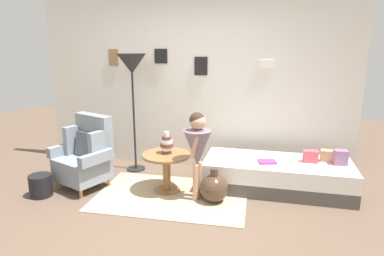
{
  "coord_description": "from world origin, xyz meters",
  "views": [
    {
      "loc": [
        0.96,
        -3.12,
        1.88
      ],
      "look_at": [
        0.15,
        0.95,
        0.85
      ],
      "focal_mm": 31.39,
      "sensor_mm": 36.0,
      "label": 1
    }
  ],
  "objects_px": {
    "side_table": "(167,164)",
    "vase_striped": "(167,144)",
    "floor_lamp": "(132,68)",
    "daybed": "(277,175)",
    "demijohn_near": "(214,188)",
    "person_child": "(198,145)",
    "book_on_daybed": "(267,162)",
    "magazine_basket": "(41,185)",
    "armchair": "(86,155)"
  },
  "relations": [
    {
      "from": "armchair",
      "to": "floor_lamp",
      "type": "xyz_separation_m",
      "value": [
        0.42,
        0.72,
        1.11
      ]
    },
    {
      "from": "daybed",
      "to": "demijohn_near",
      "type": "xyz_separation_m",
      "value": [
        -0.77,
        -0.53,
        -0.02
      ]
    },
    {
      "from": "vase_striped",
      "to": "person_child",
      "type": "xyz_separation_m",
      "value": [
        0.44,
        -0.2,
        0.07
      ]
    },
    {
      "from": "demijohn_near",
      "to": "armchair",
      "type": "bearing_deg",
      "value": 175.44
    },
    {
      "from": "daybed",
      "to": "side_table",
      "type": "xyz_separation_m",
      "value": [
        -1.42,
        -0.34,
        0.18
      ]
    },
    {
      "from": "armchair",
      "to": "person_child",
      "type": "relative_size",
      "value": 0.87
    },
    {
      "from": "armchair",
      "to": "side_table",
      "type": "bearing_deg",
      "value": 2.6
    },
    {
      "from": "book_on_daybed",
      "to": "magazine_basket",
      "type": "distance_m",
      "value": 2.92
    },
    {
      "from": "side_table",
      "to": "book_on_daybed",
      "type": "bearing_deg",
      "value": 10.16
    },
    {
      "from": "armchair",
      "to": "book_on_daybed",
      "type": "bearing_deg",
      "value": 6.69
    },
    {
      "from": "person_child",
      "to": "book_on_daybed",
      "type": "bearing_deg",
      "value": 25.01
    },
    {
      "from": "person_child",
      "to": "demijohn_near",
      "type": "distance_m",
      "value": 0.57
    },
    {
      "from": "daybed",
      "to": "floor_lamp",
      "type": "height_order",
      "value": "floor_lamp"
    },
    {
      "from": "armchair",
      "to": "floor_lamp",
      "type": "distance_m",
      "value": 1.39
    },
    {
      "from": "person_child",
      "to": "vase_striped",
      "type": "bearing_deg",
      "value": 156.04
    },
    {
      "from": "floor_lamp",
      "to": "magazine_basket",
      "type": "distance_m",
      "value": 2.0
    },
    {
      "from": "armchair",
      "to": "vase_striped",
      "type": "height_order",
      "value": "armchair"
    },
    {
      "from": "person_child",
      "to": "book_on_daybed",
      "type": "relative_size",
      "value": 5.04
    },
    {
      "from": "demijohn_near",
      "to": "person_child",
      "type": "bearing_deg",
      "value": 172.84
    },
    {
      "from": "armchair",
      "to": "person_child",
      "type": "xyz_separation_m",
      "value": [
        1.55,
        -0.11,
        0.27
      ]
    },
    {
      "from": "side_table",
      "to": "floor_lamp",
      "type": "distance_m",
      "value": 1.51
    },
    {
      "from": "side_table",
      "to": "floor_lamp",
      "type": "relative_size",
      "value": 0.36
    },
    {
      "from": "book_on_daybed",
      "to": "floor_lamp",
      "type": "bearing_deg",
      "value": 167.4
    },
    {
      "from": "side_table",
      "to": "vase_striped",
      "type": "bearing_deg",
      "value": 90.66
    },
    {
      "from": "armchair",
      "to": "book_on_daybed",
      "type": "relative_size",
      "value": 4.41
    },
    {
      "from": "person_child",
      "to": "demijohn_near",
      "type": "xyz_separation_m",
      "value": [
        0.21,
        -0.03,
        -0.53
      ]
    },
    {
      "from": "armchair",
      "to": "vase_striped",
      "type": "bearing_deg",
      "value": 4.23
    },
    {
      "from": "person_child",
      "to": "magazine_basket",
      "type": "relative_size",
      "value": 3.96
    },
    {
      "from": "daybed",
      "to": "book_on_daybed",
      "type": "height_order",
      "value": "book_on_daybed"
    },
    {
      "from": "vase_striped",
      "to": "floor_lamp",
      "type": "distance_m",
      "value": 1.31
    },
    {
      "from": "book_on_daybed",
      "to": "daybed",
      "type": "bearing_deg",
      "value": 37.74
    },
    {
      "from": "magazine_basket",
      "to": "side_table",
      "type": "bearing_deg",
      "value": 16.7
    },
    {
      "from": "vase_striped",
      "to": "magazine_basket",
      "type": "bearing_deg",
      "value": -162.23
    },
    {
      "from": "daybed",
      "to": "floor_lamp",
      "type": "distance_m",
      "value": 2.52
    },
    {
      "from": "side_table",
      "to": "magazine_basket",
      "type": "relative_size",
      "value": 2.24
    },
    {
      "from": "book_on_daybed",
      "to": "magazine_basket",
      "type": "xyz_separation_m",
      "value": [
        -2.82,
        -0.69,
        -0.28
      ]
    },
    {
      "from": "magazine_basket",
      "to": "daybed",
      "type": "bearing_deg",
      "value": 15.08
    },
    {
      "from": "vase_striped",
      "to": "book_on_daybed",
      "type": "distance_m",
      "value": 1.32
    },
    {
      "from": "daybed",
      "to": "magazine_basket",
      "type": "distance_m",
      "value": 3.06
    },
    {
      "from": "armchair",
      "to": "book_on_daybed",
      "type": "distance_m",
      "value": 2.41
    },
    {
      "from": "side_table",
      "to": "demijohn_near",
      "type": "height_order",
      "value": "side_table"
    },
    {
      "from": "daybed",
      "to": "vase_striped",
      "type": "distance_m",
      "value": 1.52
    },
    {
      "from": "floor_lamp",
      "to": "demijohn_near",
      "type": "xyz_separation_m",
      "value": [
        1.33,
        -0.86,
        -1.37
      ]
    },
    {
      "from": "floor_lamp",
      "to": "magazine_basket",
      "type": "xyz_separation_m",
      "value": [
        -0.86,
        -1.13,
        -1.41
      ]
    },
    {
      "from": "vase_striped",
      "to": "daybed",
      "type": "bearing_deg",
      "value": 12.09
    },
    {
      "from": "daybed",
      "to": "magazine_basket",
      "type": "relative_size",
      "value": 6.89
    },
    {
      "from": "book_on_daybed",
      "to": "magazine_basket",
      "type": "relative_size",
      "value": 0.79
    },
    {
      "from": "daybed",
      "to": "demijohn_near",
      "type": "relative_size",
      "value": 4.47
    },
    {
      "from": "daybed",
      "to": "floor_lamp",
      "type": "bearing_deg",
      "value": 170.99
    },
    {
      "from": "armchair",
      "to": "side_table",
      "type": "xyz_separation_m",
      "value": [
        1.11,
        0.05,
        -0.06
      ]
    }
  ]
}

